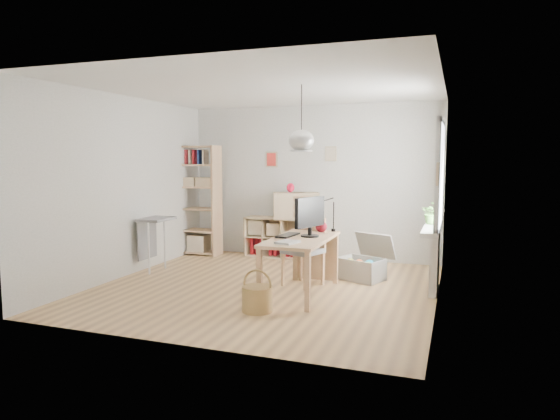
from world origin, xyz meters
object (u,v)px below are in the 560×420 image
(desk, at_px, (301,245))
(tall_bookshelf, at_px, (198,196))
(drawer_chest, at_px, (296,205))
(cube_shelf, at_px, (283,241))
(storage_chest, at_px, (364,265))
(monitor, at_px, (310,215))
(chair, at_px, (306,247))

(desk, relative_size, tall_bookshelf, 0.75)
(desk, xyz_separation_m, drawer_chest, (-0.77, 2.19, 0.29))
(cube_shelf, xyz_separation_m, tall_bookshelf, (-1.56, -0.28, 0.79))
(desk, relative_size, storage_chest, 1.69)
(cube_shelf, height_order, storage_chest, cube_shelf)
(cube_shelf, xyz_separation_m, monitor, (1.11, -2.12, 0.74))
(storage_chest, bearing_deg, monitor, -96.44)
(storage_chest, height_order, monitor, monitor)
(cube_shelf, bearing_deg, chair, -61.61)
(desk, height_order, drawer_chest, drawer_chest)
(chair, height_order, storage_chest, chair)
(desk, distance_m, chair, 0.51)
(desk, distance_m, cube_shelf, 2.48)
(desk, distance_m, storage_chest, 1.34)
(cube_shelf, bearing_deg, storage_chest, -34.54)
(storage_chest, distance_m, monitor, 1.40)
(cube_shelf, distance_m, storage_chest, 2.01)
(desk, xyz_separation_m, storage_chest, (0.63, 1.09, -0.44))
(monitor, height_order, drawer_chest, monitor)
(tall_bookshelf, height_order, storage_chest, tall_bookshelf)
(tall_bookshelf, bearing_deg, storage_chest, -14.94)
(drawer_chest, bearing_deg, cube_shelf, 149.68)
(cube_shelf, bearing_deg, monitor, -62.38)
(desk, bearing_deg, chair, 99.36)
(chair, relative_size, drawer_chest, 1.19)
(monitor, distance_m, drawer_chest, 2.25)
(cube_shelf, height_order, monitor, monitor)
(desk, relative_size, cube_shelf, 1.07)
(desk, distance_m, drawer_chest, 2.34)
(storage_chest, bearing_deg, drawer_chest, 164.61)
(desk, relative_size, drawer_chest, 1.88)
(tall_bookshelf, xyz_separation_m, monitor, (2.67, -1.84, -0.04))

